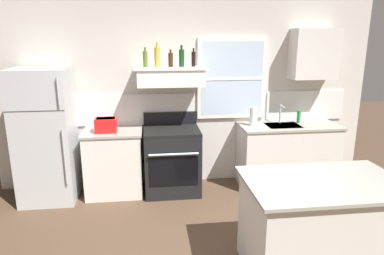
% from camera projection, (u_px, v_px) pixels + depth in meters
% --- Properties ---
extents(back_wall, '(5.40, 0.11, 2.70)m').
position_uv_depth(back_wall, '(189.00, 93.00, 5.04)').
color(back_wall, beige).
rests_on(back_wall, ground_plane).
extents(refrigerator, '(0.70, 0.72, 1.76)m').
position_uv_depth(refrigerator, '(46.00, 136.00, 4.56)').
color(refrigerator, '#B7BABC').
rests_on(refrigerator, ground_plane).
extents(counter_left_of_stove, '(0.79, 0.63, 0.91)m').
position_uv_depth(counter_left_of_stove, '(114.00, 162.00, 4.82)').
color(counter_left_of_stove, silver).
rests_on(counter_left_of_stove, ground_plane).
extents(toaster, '(0.30, 0.20, 0.19)m').
position_uv_depth(toaster, '(106.00, 125.00, 4.60)').
color(toaster, red).
rests_on(toaster, counter_left_of_stove).
extents(stove_range, '(0.76, 0.69, 1.09)m').
position_uv_depth(stove_range, '(172.00, 160.00, 4.88)').
color(stove_range, black).
rests_on(stove_range, ground_plane).
extents(range_hood_shelf, '(0.96, 0.52, 0.24)m').
position_uv_depth(range_hood_shelf, '(170.00, 76.00, 4.68)').
color(range_hood_shelf, white).
extents(bottle_olive_oil_square, '(0.06, 0.06, 0.26)m').
position_uv_depth(bottle_olive_oil_square, '(145.00, 59.00, 4.58)').
color(bottle_olive_oil_square, '#4C601E').
rests_on(bottle_olive_oil_square, range_hood_shelf).
extents(bottle_champagne_gold_foil, '(0.08, 0.08, 0.32)m').
position_uv_depth(bottle_champagne_gold_foil, '(157.00, 57.00, 4.58)').
color(bottle_champagne_gold_foil, '#B29333').
rests_on(bottle_champagne_gold_foil, range_hood_shelf).
extents(bottle_brown_stout, '(0.06, 0.06, 0.23)m').
position_uv_depth(bottle_brown_stout, '(171.00, 60.00, 4.62)').
color(bottle_brown_stout, '#381E0F').
rests_on(bottle_brown_stout, range_hood_shelf).
extents(bottle_dark_green_wine, '(0.07, 0.07, 0.29)m').
position_uv_depth(bottle_dark_green_wine, '(182.00, 58.00, 4.65)').
color(bottle_dark_green_wine, '#143819').
rests_on(bottle_dark_green_wine, range_hood_shelf).
extents(bottle_balsamic_dark, '(0.06, 0.06, 0.25)m').
position_uv_depth(bottle_balsamic_dark, '(193.00, 59.00, 4.69)').
color(bottle_balsamic_dark, black).
rests_on(bottle_balsamic_dark, range_hood_shelf).
extents(counter_right_with_sink, '(1.43, 0.63, 0.91)m').
position_uv_depth(counter_right_with_sink, '(287.00, 154.00, 5.12)').
color(counter_right_with_sink, silver).
rests_on(counter_right_with_sink, ground_plane).
extents(sink_faucet, '(0.03, 0.17, 0.28)m').
position_uv_depth(sink_faucet, '(281.00, 112.00, 5.04)').
color(sink_faucet, silver).
rests_on(sink_faucet, counter_right_with_sink).
extents(paper_towel_roll, '(0.11, 0.11, 0.27)m').
position_uv_depth(paper_towel_roll, '(254.00, 117.00, 4.91)').
color(paper_towel_roll, white).
rests_on(paper_towel_roll, counter_right_with_sink).
extents(dish_soap_bottle, '(0.06, 0.06, 0.18)m').
position_uv_depth(dish_soap_bottle, '(299.00, 117.00, 5.10)').
color(dish_soap_bottle, '#268C3F').
rests_on(dish_soap_bottle, counter_right_with_sink).
extents(kitchen_island, '(1.40, 0.90, 0.91)m').
position_uv_depth(kitchen_island, '(320.00, 227.00, 3.18)').
color(kitchen_island, silver).
rests_on(kitchen_island, ground_plane).
extents(upper_cabinet_right, '(0.64, 0.32, 0.70)m').
position_uv_depth(upper_cabinet_right, '(314.00, 54.00, 4.93)').
color(upper_cabinet_right, silver).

